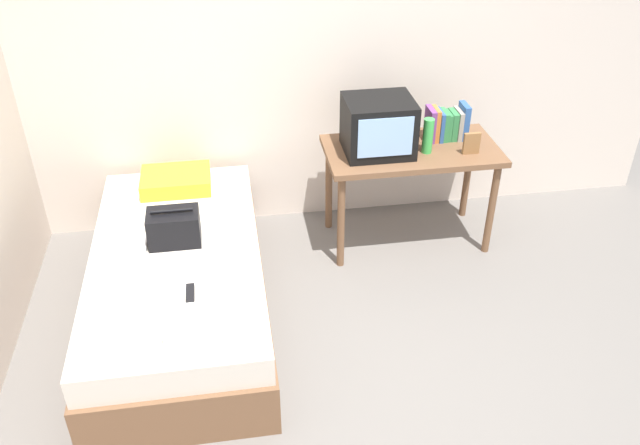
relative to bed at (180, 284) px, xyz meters
The scene contains 14 objects.
ground_plane 1.34m from the bed, 42.50° to the right, with size 8.00×8.00×0.00m, color slate.
wall_back 1.81m from the bed, 48.66° to the left, with size 5.20×0.10×2.60m, color beige.
bed is the anchor object (origin of this frame).
desk 1.73m from the bed, 20.96° to the left, with size 1.16×0.60×0.73m.
tv 1.60m from the bed, 24.13° to the left, with size 0.44×0.39×0.36m.
water_bottle 1.83m from the bed, 17.85° to the left, with size 0.07×0.07×0.24m, color green.
book_row 2.06m from the bed, 21.16° to the left, with size 0.27×0.16×0.24m.
picture_frame 2.06m from the bed, 13.60° to the left, with size 0.11×0.02×0.15m, color olive.
pillow 0.79m from the bed, 90.33° to the left, with size 0.45×0.34×0.10m, color yellow.
handbag 0.36m from the bed, 86.75° to the left, with size 0.30×0.20×0.22m.
magazine 0.55m from the bed, 113.88° to the right, with size 0.21×0.29×0.01m, color white.
remote_dark 0.51m from the bed, 77.98° to the right, with size 0.04×0.16×0.02m, color black.
remote_silver 0.32m from the bed, 162.08° to the left, with size 0.04×0.14×0.02m, color #B7B7BC.
folded_towel 0.74m from the bed, 81.17° to the right, with size 0.28×0.22×0.07m, color white.
Camera 1 is at (-0.63, -2.33, 2.74)m, focal length 37.21 mm.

